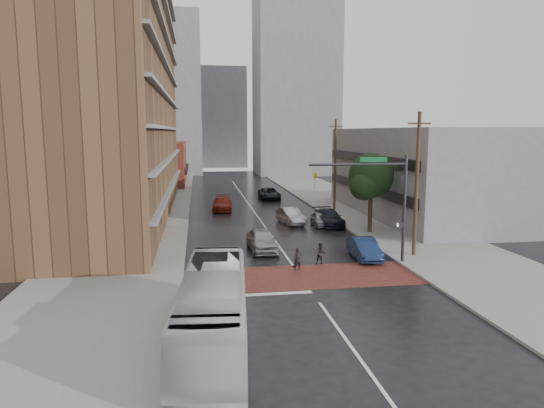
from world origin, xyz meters
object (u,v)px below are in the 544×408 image
transit_bus (213,309)px  pedestrian_a (298,259)px  car_travel_c (222,204)px  suv_travel (269,194)px  car_parked_near (364,249)px  car_parked_far (321,219)px  car_parked_mid (329,218)px  pedestrian_b (321,254)px  car_travel_b (291,216)px  car_travel_a (262,240)px

transit_bus → pedestrian_a: bearing=65.4°
car_travel_c → suv_travel: 10.21m
car_parked_near → car_parked_far: car_parked_near is taller
pedestrian_a → car_parked_mid: 15.33m
pedestrian_b → car_travel_b: bearing=89.2°
transit_bus → pedestrian_b: 13.35m
car_travel_a → car_travel_c: size_ratio=0.92×
car_parked_mid → suv_travel: bearing=97.8°
car_parked_near → pedestrian_a: bearing=-154.1°
car_parked_near → car_parked_mid: 12.02m
transit_bus → car_parked_far: (10.70, 24.10, -0.90)m
car_travel_a → suv_travel: size_ratio=0.89×
car_travel_c → car_parked_near: size_ratio=1.20×
car_travel_c → suv_travel: car_travel_c is taller
transit_bus → suv_travel: size_ratio=2.07×
suv_travel → car_parked_near: size_ratio=1.24×
pedestrian_b → car_parked_far: size_ratio=0.39×
car_travel_c → pedestrian_b: bearing=-72.9°
pedestrian_a → pedestrian_b: pedestrian_a is taller
pedestrian_a → car_parked_mid: size_ratio=0.29×
car_parked_mid → car_travel_c: bearing=130.9°
car_travel_c → car_parked_far: 13.45m
transit_bus → car_travel_c: (2.12, 34.46, -0.78)m
pedestrian_b → suv_travel: bearing=90.0°
car_travel_c → car_parked_far: (8.58, -10.35, -0.12)m
car_travel_a → suv_travel: 27.33m
car_travel_b → car_parked_mid: (3.33, -1.39, -0.01)m
car_travel_b → car_parked_near: 13.63m
car_travel_c → car_parked_mid: car_travel_c is taller
car_travel_a → car_travel_c: (-1.92, 19.05, -0.06)m
pedestrian_b → car_travel_a: car_travel_a is taller
transit_bus → pedestrian_b: (7.37, 11.10, -0.81)m
car_travel_b → suv_travel: size_ratio=0.85×
pedestrian_b → pedestrian_a: bearing=-144.9°
car_travel_c → suv_travel: (6.47, 7.90, -0.01)m
car_travel_c → car_parked_mid: size_ratio=1.02×
pedestrian_a → car_parked_far: pedestrian_a is taller
transit_bus → car_travel_b: transit_bus is taller
car_travel_c → suv_travel: bearing=55.1°
pedestrian_b → suv_travel: size_ratio=0.27×
pedestrian_b → car_parked_far: bearing=77.9°
pedestrian_a → car_travel_b: (2.55, 15.54, 0.01)m
car_travel_c → pedestrian_a: bearing=-77.5°
pedestrian_a → car_travel_c: car_travel_c is taller
pedestrian_a → car_parked_far: (5.11, 14.15, -0.10)m
suv_travel → car_travel_c: bearing=-129.7°
pedestrian_a → pedestrian_b: 2.13m
car_parked_mid → car_parked_far: 0.77m
car_parked_far → car_travel_a: bearing=-124.9°
pedestrian_a → car_parked_near: bearing=20.2°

